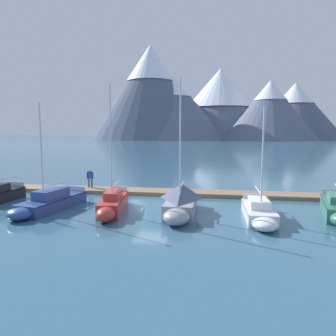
{
  "coord_description": "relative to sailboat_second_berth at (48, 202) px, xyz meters",
  "views": [
    {
      "loc": [
        5.7,
        -21.47,
        5.32
      ],
      "look_at": [
        0.0,
        6.0,
        2.0
      ],
      "focal_mm": 33.07,
      "sensor_mm": 36.0,
      "label": 1
    }
  ],
  "objects": [
    {
      "name": "sailboat_far_berth",
      "position": [
        13.83,
        0.45,
        -0.05
      ],
      "size": [
        1.95,
        5.63,
        6.78
      ],
      "color": "silver",
      "rests_on": "ground"
    },
    {
      "name": "ground_plane",
      "position": [
        6.41,
        3.02,
        -0.54
      ],
      "size": [
        700.0,
        700.0,
        0.0
      ],
      "primitive_type": "plane",
      "color": "#335B75"
    },
    {
      "name": "mountain_central_massif",
      "position": [
        -28.68,
        192.78,
        21.24
      ],
      "size": [
        77.12,
        77.12,
        42.54
      ],
      "color": "slate",
      "rests_on": "ground"
    },
    {
      "name": "mountain_east_summit",
      "position": [
        34.65,
        186.46,
        18.39
      ],
      "size": [
        58.2,
        58.2,
        36.92
      ],
      "color": "slate",
      "rests_on": "ground"
    },
    {
      "name": "sailboat_mid_dock_starboard",
      "position": [
        8.96,
        0.84,
        0.33
      ],
      "size": [
        2.26,
        5.94,
        8.57
      ],
      "color": "#93939E",
      "rests_on": "ground"
    },
    {
      "name": "mountain_rear_spur",
      "position": [
        55.25,
        218.97,
        19.93
      ],
      "size": [
        66.78,
        66.78,
        39.62
      ],
      "color": "#4C566B",
      "rests_on": "ground"
    },
    {
      "name": "dock",
      "position": [
        6.41,
        7.02,
        -0.4
      ],
      "size": [
        29.07,
        3.71,
        0.3
      ],
      "color": "#846B4C",
      "rests_on": "ground"
    },
    {
      "name": "mountain_west_summit",
      "position": [
        -43.96,
        193.11,
        32.85
      ],
      "size": [
        81.97,
        81.97,
        64.42
      ],
      "color": "#4C566B",
      "rests_on": "ground"
    },
    {
      "name": "person_on_dock",
      "position": [
        -0.36,
        7.1,
        0.72
      ],
      "size": [
        0.56,
        0.33,
        1.69
      ],
      "color": "#384256",
      "rests_on": "dock"
    },
    {
      "name": "sailboat_second_berth",
      "position": [
        0.0,
        0.0,
        0.0
      ],
      "size": [
        2.49,
        6.6,
        7.17
      ],
      "color": "navy",
      "rests_on": "ground"
    },
    {
      "name": "sailboat_mid_dock_port",
      "position": [
        4.49,
        0.28,
        0.05
      ],
      "size": [
        2.33,
        5.85,
        8.28
      ],
      "color": "#B2332D",
      "rests_on": "ground"
    },
    {
      "name": "mountain_shoulder_ridge",
      "position": [
        2.59,
        219.25,
        27.11
      ],
      "size": [
        86.16,
        86.16,
        51.64
      ],
      "color": "#4C566B",
      "rests_on": "ground"
    }
  ]
}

